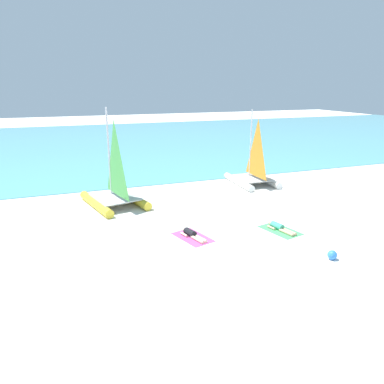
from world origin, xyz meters
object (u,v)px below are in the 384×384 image
at_px(beach_ball, 332,255).
at_px(towel_right, 280,230).
at_px(sailboat_white, 253,174).
at_px(sunbather_right, 279,227).
at_px(towel_left, 193,237).
at_px(sailboat_yellow, 115,191).
at_px(sunbather_left, 192,234).

bearing_deg(beach_ball, towel_right, 94.02).
relative_size(sailboat_white, sunbather_right, 3.15).
bearing_deg(sunbather_right, towel_left, 158.38).
xyz_separation_m(sailboat_white, sailboat_yellow, (-9.38, -1.31, 0.06)).
xyz_separation_m(sailboat_white, sunbather_right, (-2.87, -7.61, -0.60)).
bearing_deg(towel_left, beach_ball, -41.88).
xyz_separation_m(sunbather_left, sunbather_right, (4.07, -0.66, 0.00)).
relative_size(sailboat_yellow, towel_right, 2.81).
height_order(sailboat_white, sailboat_yellow, sailboat_yellow).
xyz_separation_m(sailboat_white, towel_left, (-6.91, -7.01, -0.73)).
bearing_deg(sunbather_left, towel_left, -90.00).
distance_m(sunbather_left, sunbather_right, 4.12).
bearing_deg(towel_right, sunbather_right, 103.29).
xyz_separation_m(sailboat_white, beach_ball, (-2.63, -10.86, -0.55)).
bearing_deg(sailboat_white, towel_left, -133.61).
relative_size(towel_left, sunbather_left, 1.23).
height_order(towel_right, beach_ball, beach_ball).
bearing_deg(sailboat_yellow, towel_right, -57.49).
height_order(sailboat_white, towel_right, sailboat_white).
xyz_separation_m(towel_right, beach_ball, (0.22, -3.19, 0.18)).
distance_m(sailboat_white, towel_left, 9.87).
relative_size(sailboat_yellow, beach_ball, 14.57).
xyz_separation_m(sailboat_yellow, sunbather_left, (2.45, -5.64, -0.66)).
relative_size(sailboat_white, towel_right, 2.58).
bearing_deg(towel_left, sunbather_left, 105.95).
xyz_separation_m(towel_left, towel_right, (4.06, -0.66, 0.00)).
relative_size(sailboat_yellow, sunbather_right, 3.42).
height_order(sailboat_yellow, towel_left, sailboat_yellow).
bearing_deg(sunbather_right, beach_ball, -99.08).
height_order(sailboat_white, beach_ball, sailboat_white).
bearing_deg(beach_ball, sailboat_yellow, 125.26).
xyz_separation_m(sailboat_yellow, sunbather_right, (6.51, -6.30, -0.66)).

